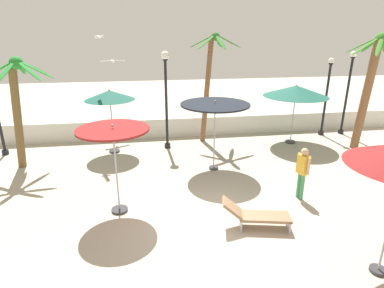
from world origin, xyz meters
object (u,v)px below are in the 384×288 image
object	(u,v)px
lounge_chair_1	(256,215)
seagull_2	(113,61)
palm_tree_2	(371,78)
seagull_1	(99,37)
patio_umbrella_1	(296,91)
palm_tree_1	(209,75)
patio_umbrella_3	(110,96)
patio_umbrella_4	(215,107)
patio_umbrella_0	(113,137)
lamp_post_2	(166,91)
lamp_post_3	(348,90)
palm_tree_0	(17,98)
lamp_post_1	(326,96)
guest_0	(303,168)

from	to	relation	value
lounge_chair_1	seagull_2	bearing A→B (deg)	114.69
palm_tree_2	seagull_1	xyz separation A→B (m)	(-11.57, 1.41, 1.72)
patio_umbrella_1	palm_tree_1	xyz separation A→B (m)	(-3.92, 0.94, 0.70)
patio_umbrella_3	patio_umbrella_4	bearing A→B (deg)	-32.16
patio_umbrella_0	palm_tree_2	size ratio (longest dim) A/B	0.54
lamp_post_2	seagull_1	bearing A→B (deg)	179.37
palm_tree_2	lamp_post_3	bearing A→B (deg)	77.87
palm_tree_0	palm_tree_2	world-z (taller)	palm_tree_2
lounge_chair_1	palm_tree_1	bearing A→B (deg)	88.26
seagull_1	palm_tree_2	bearing A→B (deg)	-6.97
patio_umbrella_3	lamp_post_3	world-z (taller)	lamp_post_3
patio_umbrella_0	seagull_2	bearing A→B (deg)	93.57
patio_umbrella_4	lamp_post_2	xyz separation A→B (m)	(-1.60, 2.74, 0.16)
lamp_post_3	seagull_1	size ratio (longest dim) A/B	4.01
lounge_chair_1	lamp_post_1	bearing A→B (deg)	49.94
patio_umbrella_4	palm_tree_0	bearing A→B (deg)	168.83
palm_tree_1	guest_0	size ratio (longest dim) A/B	2.95
lamp_post_2	patio_umbrella_3	bearing A→B (deg)	-175.21
patio_umbrella_3	lounge_chair_1	bearing A→B (deg)	-56.94
lamp_post_1	lounge_chair_1	size ratio (longest dim) A/B	2.01
patio_umbrella_4	patio_umbrella_0	bearing A→B (deg)	-143.34
patio_umbrella_3	patio_umbrella_0	bearing A→B (deg)	-84.27
palm_tree_1	seagull_1	bearing A→B (deg)	-172.09
lounge_chair_1	lamp_post_3	bearing A→B (deg)	45.25
patio_umbrella_0	patio_umbrella_1	xyz separation A→B (m)	(7.94, 5.11, 0.15)
palm_tree_0	patio_umbrella_4	bearing A→B (deg)	-11.17
palm_tree_2	lamp_post_1	xyz separation A→B (m)	(-0.70, 2.10, -1.15)
lamp_post_2	seagull_1	xyz separation A→B (m)	(-2.67, 0.03, 2.27)
palm_tree_2	palm_tree_0	bearing A→B (deg)	179.63
palm_tree_1	seagull_2	distance (m)	4.88
patio_umbrella_3	patio_umbrella_4	distance (m)	4.76
patio_umbrella_0	lamp_post_3	xyz separation A→B (m)	(11.27, 6.09, -0.03)
palm_tree_0	lamp_post_3	distance (m)	15.22
patio_umbrella_1	palm_tree_1	size ratio (longest dim) A/B	0.58
patio_umbrella_0	lamp_post_1	size ratio (longest dim) A/B	0.70
palm_tree_1	patio_umbrella_0	bearing A→B (deg)	-123.58
patio_umbrella_1	palm_tree_2	distance (m)	3.17
patio_umbrella_4	palm_tree_1	size ratio (longest dim) A/B	0.54
patio_umbrella_0	lamp_post_2	distance (m)	5.69
palm_tree_0	seagull_2	distance (m)	5.13
palm_tree_1	lamp_post_1	size ratio (longest dim) A/B	1.30
guest_0	seagull_2	world-z (taller)	seagull_2
patio_umbrella_1	seagull_2	bearing A→B (deg)	162.06
patio_umbrella_1	palm_tree_2	bearing A→B (deg)	-21.68
patio_umbrella_0	lounge_chair_1	distance (m)	4.52
seagull_2	patio_umbrella_3	bearing A→B (deg)	-90.58
patio_umbrella_3	seagull_1	xyz separation A→B (m)	(-0.24, 0.23, 2.38)
patio_umbrella_1	lamp_post_2	world-z (taller)	lamp_post_2
lamp_post_2	seagull_2	xyz separation A→B (m)	(-2.40, 2.49, 1.10)
lamp_post_3	seagull_2	xyz separation A→B (m)	(-11.76, 1.75, 1.43)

